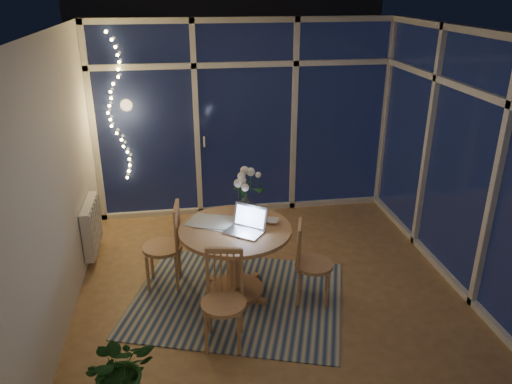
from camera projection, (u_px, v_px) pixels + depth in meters
floor at (271, 284)px, 5.34m from camera, size 4.00×4.00×0.00m
ceiling at (274, 30)px, 4.33m from camera, size 4.00×4.00×0.00m
wall_back at (245, 119)px, 6.66m from camera, size 4.00×0.04×2.60m
wall_front at (332, 284)px, 3.01m from camera, size 4.00×0.04×2.60m
wall_left at (57, 182)px, 4.56m from camera, size 0.04×4.00×2.60m
wall_right at (464, 160)px, 5.11m from camera, size 0.04×4.00×2.60m
window_wall_back at (246, 120)px, 6.62m from camera, size 4.00×0.10×2.60m
window_wall_right at (460, 161)px, 5.11m from camera, size 0.10×4.00×2.60m
radiator at (92, 226)px, 5.73m from camera, size 0.10×0.70×0.58m
fairy_lights at (116, 109)px, 6.23m from camera, size 0.24×0.10×1.85m
garden_patio at (251, 147)px, 9.99m from camera, size 12.00×6.00×0.10m
garden_fence at (223, 95)px, 10.00m from camera, size 11.00×0.08×1.80m
neighbour_roof at (222, 17)px, 12.28m from camera, size 7.00×3.00×2.20m
garden_shrubs at (186, 151)px, 8.15m from camera, size 0.90×0.90×0.90m
rug at (238, 298)px, 5.10m from camera, size 2.50×2.23×0.01m
dining_table at (236, 262)px, 5.04m from camera, size 1.40×1.40×0.76m
chair_left at (162, 245)px, 5.17m from camera, size 0.47×0.47×0.94m
chair_right at (314, 263)px, 4.92m from camera, size 0.49×0.49×0.86m
chair_front at (223, 302)px, 4.29m from camera, size 0.48×0.48×0.90m
laptop at (244, 221)px, 4.75m from camera, size 0.46×0.45×0.26m
flower_vase at (246, 204)px, 5.16m from camera, size 0.25×0.25×0.21m
bowl at (272, 221)px, 5.00m from camera, size 0.19×0.19×0.04m
newspapers at (213, 222)px, 5.00m from camera, size 0.52×0.49×0.01m
phone at (243, 237)px, 4.72m from camera, size 0.11×0.06×0.01m
potted_plant at (122, 375)px, 3.58m from camera, size 0.66×0.61×0.76m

